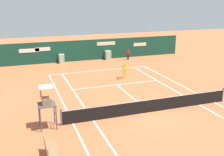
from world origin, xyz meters
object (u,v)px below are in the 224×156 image
(player_bench, at_px, (50,148))
(tennis_ball_by_sideline, at_px, (145,103))
(ball_kid_left_post, at_px, (128,53))
(tennis_ball_mid_court, at_px, (139,81))
(umpire_chair, at_px, (46,102))
(player_on_baseline, at_px, (125,68))
(tennis_ball_near_service_line, at_px, (69,92))

(player_bench, xyz_separation_m, tennis_ball_by_sideline, (7.44, 4.81, -0.48))
(player_bench, xyz_separation_m, ball_kid_left_post, (12.03, 18.88, 0.26))
(tennis_ball_mid_court, distance_m, tennis_ball_by_sideline, 5.46)
(tennis_ball_by_sideline, bearing_deg, player_bench, -147.14)
(ball_kid_left_post, xyz_separation_m, tennis_ball_by_sideline, (-4.59, -14.07, -0.74))
(ball_kid_left_post, bearing_deg, umpire_chair, 54.85)
(tennis_ball_mid_court, height_order, tennis_ball_by_sideline, same)
(player_on_baseline, bearing_deg, player_bench, 50.86)
(player_on_baseline, height_order, tennis_ball_by_sideline, player_on_baseline)
(player_bench, height_order, tennis_ball_mid_court, player_bench)
(player_on_baseline, xyz_separation_m, tennis_ball_by_sideline, (-1.06, -6.53, -0.96))
(tennis_ball_near_service_line, bearing_deg, tennis_ball_mid_court, 5.98)
(player_on_baseline, distance_m, tennis_ball_by_sideline, 6.69)
(tennis_ball_near_service_line, bearing_deg, umpire_chair, -112.17)
(player_on_baseline, xyz_separation_m, tennis_ball_near_service_line, (-5.78, -2.11, -0.96))
(umpire_chair, relative_size, tennis_ball_near_service_line, 37.95)
(tennis_ball_by_sideline, bearing_deg, player_on_baseline, 80.77)
(player_bench, bearing_deg, tennis_ball_by_sideline, 122.86)
(player_bench, distance_m, tennis_ball_mid_court, 13.64)
(tennis_ball_mid_court, xyz_separation_m, tennis_ball_by_sideline, (-1.89, -5.12, 0.00))
(player_bench, bearing_deg, tennis_ball_near_service_line, 163.58)
(player_on_baseline, height_order, tennis_ball_mid_court, player_on_baseline)
(ball_kid_left_post, height_order, tennis_ball_near_service_line, ball_kid_left_post)
(player_bench, distance_m, tennis_ball_by_sideline, 8.88)
(tennis_ball_near_service_line, bearing_deg, player_on_baseline, 20.02)
(player_bench, distance_m, tennis_ball_near_service_line, 9.64)
(ball_kid_left_post, distance_m, tennis_ball_near_service_line, 13.43)
(ball_kid_left_post, bearing_deg, tennis_ball_by_sideline, 73.76)
(player_bench, xyz_separation_m, player_on_baseline, (8.51, 11.34, 0.49))
(tennis_ball_mid_court, bearing_deg, tennis_ball_by_sideline, -110.30)
(ball_kid_left_post, distance_m, tennis_ball_by_sideline, 14.82)
(umpire_chair, xyz_separation_m, tennis_ball_near_service_line, (2.42, 5.94, -1.60))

